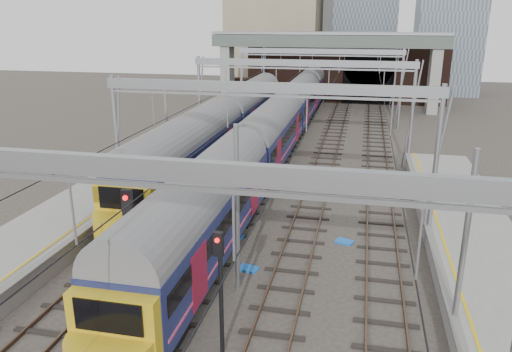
% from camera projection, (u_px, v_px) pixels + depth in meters
% --- Properties ---
extents(ground, '(160.00, 160.00, 0.00)m').
position_uv_depth(ground, '(225.00, 314.00, 19.10)').
color(ground, '#38332D').
rests_on(ground, ground).
extents(platform_left, '(4.32, 55.00, 1.12)m').
position_uv_depth(platform_left, '(30.00, 248.00, 23.32)').
color(platform_left, gray).
rests_on(platform_left, ground).
extents(tracks, '(14.40, 80.00, 0.22)m').
position_uv_depth(tracks, '(286.00, 189.00, 33.07)').
color(tracks, '#4C3828').
rests_on(tracks, ground).
extents(overhead_line, '(16.80, 80.00, 8.00)m').
position_uv_depth(overhead_line, '(301.00, 78.00, 37.12)').
color(overhead_line, gray).
rests_on(overhead_line, ground).
extents(retaining_wall, '(28.00, 2.75, 9.00)m').
position_uv_depth(retaining_wall, '(341.00, 69.00, 65.87)').
color(retaining_wall, black).
rests_on(retaining_wall, ground).
extents(overbridge, '(28.00, 3.00, 9.25)m').
position_uv_depth(overbridge, '(328.00, 49.00, 59.74)').
color(overbridge, gray).
rests_on(overbridge, ground).
extents(train_main, '(2.85, 65.92, 4.89)m').
position_uv_depth(train_main, '(287.00, 115.00, 44.87)').
color(train_main, black).
rests_on(train_main, ground).
extents(train_second, '(3.02, 34.88, 5.12)m').
position_uv_depth(train_second, '(224.00, 127.00, 39.36)').
color(train_second, black).
rests_on(train_second, ground).
extents(signal_near_left, '(0.39, 0.48, 5.20)m').
position_uv_depth(signal_near_left, '(132.00, 240.00, 17.83)').
color(signal_near_left, black).
rests_on(signal_near_left, ground).
extents(signal_near_centre, '(0.34, 0.45, 4.51)m').
position_uv_depth(signal_near_centre, '(220.00, 277.00, 16.01)').
color(signal_near_centre, black).
rests_on(signal_near_centre, ground).
extents(equip_cover_a, '(0.97, 0.79, 0.10)m').
position_uv_depth(equip_cover_a, '(248.00, 269.00, 22.46)').
color(equip_cover_a, blue).
rests_on(equip_cover_a, ground).
extents(equip_cover_b, '(0.99, 0.86, 0.10)m').
position_uv_depth(equip_cover_b, '(236.00, 236.00, 25.81)').
color(equip_cover_b, blue).
rests_on(equip_cover_b, ground).
extents(equip_cover_c, '(1.01, 0.86, 0.10)m').
position_uv_depth(equip_cover_c, '(344.00, 242.00, 25.17)').
color(equip_cover_c, blue).
rests_on(equip_cover_c, ground).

